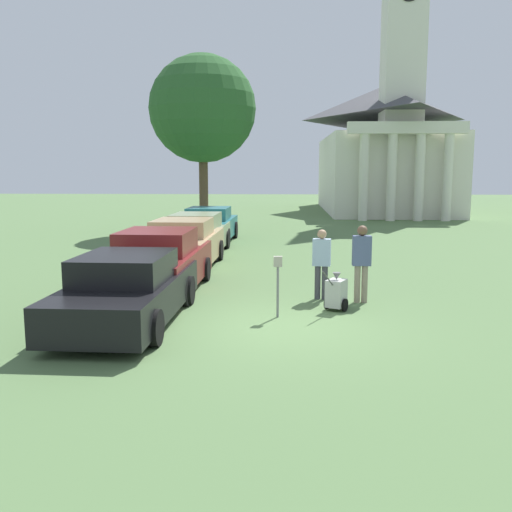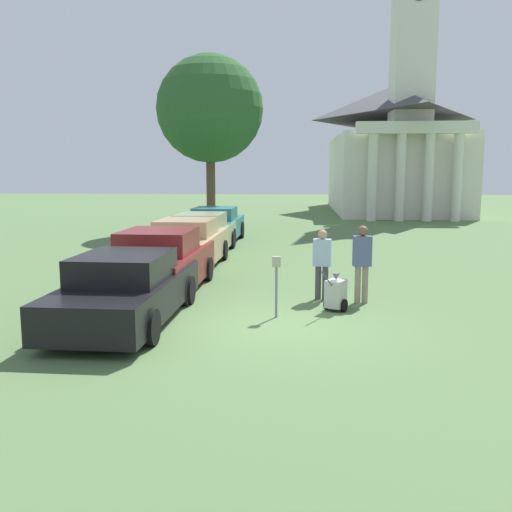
# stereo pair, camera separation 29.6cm
# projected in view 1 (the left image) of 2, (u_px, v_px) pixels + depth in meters

# --- Properties ---
(ground_plane) EXTENTS (120.00, 120.00, 0.00)m
(ground_plane) POSITION_uv_depth(u_px,v_px,m) (273.00, 325.00, 11.33)
(ground_plane) COLOR #517042
(parked_car_black) EXTENTS (2.14, 5.10, 1.42)m
(parked_car_black) POSITION_uv_depth(u_px,v_px,m) (128.00, 290.00, 11.49)
(parked_car_black) COLOR black
(parked_car_black) RESTS_ON ground_plane
(parked_car_maroon) EXTENTS (2.17, 4.86, 1.59)m
(parked_car_maroon) POSITION_uv_depth(u_px,v_px,m) (159.00, 263.00, 14.34)
(parked_car_maroon) COLOR maroon
(parked_car_maroon) RESTS_ON ground_plane
(parked_car_tan) EXTENTS (2.14, 4.93, 1.54)m
(parked_car_tan) POSITION_uv_depth(u_px,v_px,m) (184.00, 245.00, 17.94)
(parked_car_tan) COLOR tan
(parked_car_tan) RESTS_ON ground_plane
(parked_car_sage) EXTENTS (2.06, 5.34, 1.50)m
(parked_car_sage) POSITION_uv_depth(u_px,v_px,m) (197.00, 235.00, 20.65)
(parked_car_sage) COLOR gray
(parked_car_sage) RESTS_ON ground_plane
(parked_car_teal) EXTENTS (2.15, 4.72, 1.48)m
(parked_car_teal) POSITION_uv_depth(u_px,v_px,m) (209.00, 226.00, 24.21)
(parked_car_teal) COLOR #23666B
(parked_car_teal) RESTS_ON ground_plane
(parking_meter) EXTENTS (0.18, 0.09, 1.29)m
(parking_meter) POSITION_uv_depth(u_px,v_px,m) (278.00, 275.00, 11.84)
(parking_meter) COLOR slate
(parking_meter) RESTS_ON ground_plane
(person_worker) EXTENTS (0.45, 0.29, 1.67)m
(person_worker) POSITION_uv_depth(u_px,v_px,m) (322.00, 260.00, 13.49)
(person_worker) COLOR #3F3F47
(person_worker) RESTS_ON ground_plane
(person_supervisor) EXTENTS (0.43, 0.24, 1.80)m
(person_supervisor) POSITION_uv_depth(u_px,v_px,m) (362.00, 259.00, 13.14)
(person_supervisor) COLOR gray
(person_supervisor) RESTS_ON ground_plane
(equipment_cart) EXTENTS (0.64, 0.96, 1.00)m
(equipment_cart) POSITION_uv_depth(u_px,v_px,m) (336.00, 293.00, 12.50)
(equipment_cart) COLOR #B2B2AD
(equipment_cart) RESTS_ON ground_plane
(church) EXTENTS (8.41, 16.94, 20.97)m
(church) POSITION_uv_depth(u_px,v_px,m) (384.00, 141.00, 41.36)
(church) COLOR silver
(church) RESTS_ON ground_plane
(shade_tree) EXTENTS (5.17, 5.17, 8.56)m
(shade_tree) POSITION_uv_depth(u_px,v_px,m) (203.00, 109.00, 27.55)
(shade_tree) COLOR brown
(shade_tree) RESTS_ON ground_plane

